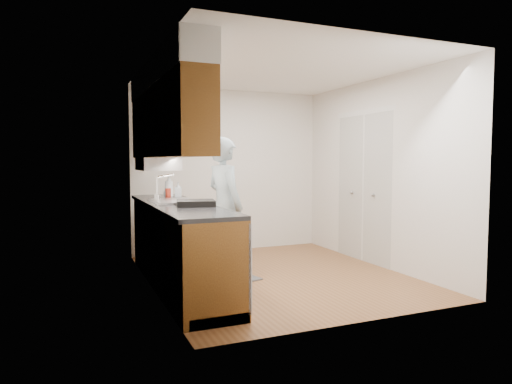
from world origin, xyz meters
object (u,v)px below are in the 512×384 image
(soap_bottle_c, at_px, (168,192))
(soap_bottle_a, at_px, (169,186))
(soap_bottle_b, at_px, (178,190))
(dish_rack, at_px, (196,203))
(soda_can, at_px, (168,193))
(person, at_px, (225,197))

(soap_bottle_c, bearing_deg, soap_bottle_a, -90.45)
(soap_bottle_b, xyz_separation_m, soap_bottle_c, (-0.14, -0.02, -0.02))
(soap_bottle_c, bearing_deg, soap_bottle_b, 7.42)
(soap_bottle_b, height_order, dish_rack, soap_bottle_b)
(soap_bottle_a, height_order, soap_bottle_c, soap_bottle_a)
(soap_bottle_a, height_order, soda_can, soap_bottle_a)
(soap_bottle_b, distance_m, soda_can, 0.22)
(soda_can, bearing_deg, dish_rack, -86.60)
(soap_bottle_b, xyz_separation_m, dish_rack, (-0.10, -1.23, -0.07))
(person, xyz_separation_m, soap_bottle_c, (-0.57, 0.60, 0.05))
(soda_can, bearing_deg, soap_bottle_c, 79.70)
(person, height_order, soap_bottle_b, person)
(soap_bottle_b, height_order, soda_can, soap_bottle_b)
(soda_can, bearing_deg, soap_bottle_b, 42.36)
(person, bearing_deg, soda_can, 38.66)
(soap_bottle_a, height_order, dish_rack, soap_bottle_a)
(dish_rack, bearing_deg, soap_bottle_c, 103.76)
(soap_bottle_b, bearing_deg, person, -54.97)
(soap_bottle_c, bearing_deg, soda_can, -100.30)
(person, xyz_separation_m, soap_bottle_a, (-0.57, 0.52, 0.12))
(soap_bottle_c, bearing_deg, dish_rack, -88.08)
(dish_rack, bearing_deg, soda_can, 105.24)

